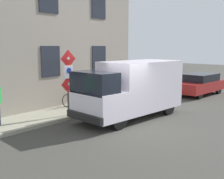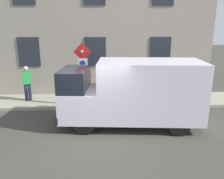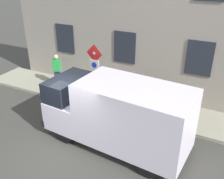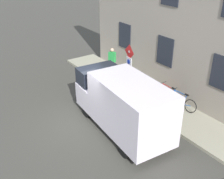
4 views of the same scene
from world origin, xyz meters
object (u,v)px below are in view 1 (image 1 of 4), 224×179
bicycle_blue (87,96)px  delivery_van (132,88)px  sign_post_stacked (69,76)px  bicycle_red (75,98)px  parked_hatchback (199,84)px

bicycle_blue → delivery_van: bearing=76.2°
sign_post_stacked → bicycle_red: (1.40, -1.57, -1.37)m
sign_post_stacked → parked_hatchback: sign_post_stacked is taller
sign_post_stacked → bicycle_blue: sign_post_stacked is taller
sign_post_stacked → delivery_van: (-1.91, -2.03, -0.55)m
sign_post_stacked → delivery_van: 2.84m
sign_post_stacked → bicycle_blue: size_ratio=1.61×
parked_hatchback → delivery_van: bearing=5.1°
sign_post_stacked → bicycle_red: bearing=-48.3°
sign_post_stacked → bicycle_red: size_ratio=1.61×
sign_post_stacked → parked_hatchback: 9.82m
sign_post_stacked → delivery_van: bearing=-133.3°
sign_post_stacked → bicycle_blue: bearing=-59.8°
delivery_van → parked_hatchback: bearing=-174.3°
sign_post_stacked → bicycle_red: 2.51m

